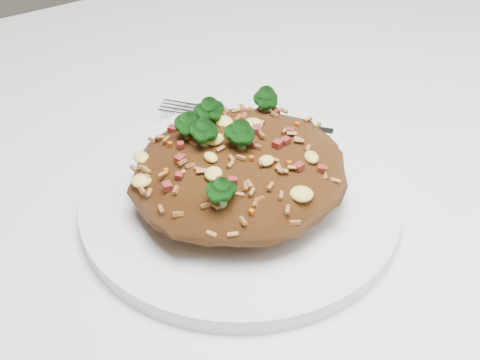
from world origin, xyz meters
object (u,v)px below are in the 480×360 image
(plate, at_px, (240,201))
(dining_table, at_px, (315,220))
(fork, at_px, (253,120))
(fried_rice, at_px, (239,163))

(plate, bearing_deg, dining_table, 18.09)
(plate, height_order, fork, fork)
(fried_rice, bearing_deg, dining_table, 17.73)
(dining_table, height_order, plate, plate)
(fried_rice, distance_m, fork, 0.11)
(dining_table, relative_size, fork, 9.47)
(fork, bearing_deg, fried_rice, -81.15)
(fork, bearing_deg, dining_table, -1.07)
(dining_table, bearing_deg, fork, 133.15)
(dining_table, bearing_deg, plate, -161.91)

